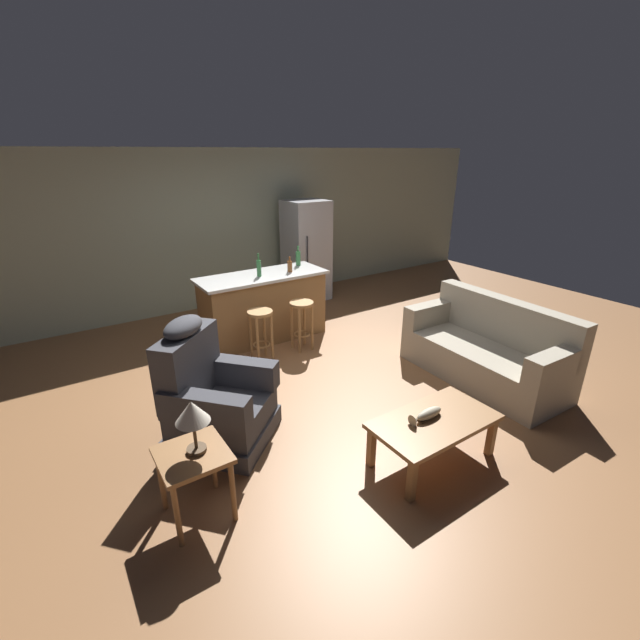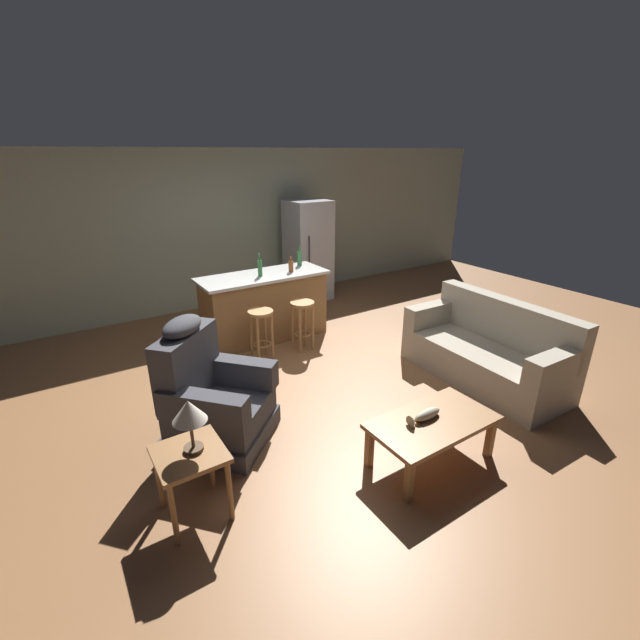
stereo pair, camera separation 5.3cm
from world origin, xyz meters
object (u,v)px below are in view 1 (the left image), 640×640
Objects in this scene: coffee_table at (434,425)px; couch at (487,351)px; fish_figurine at (426,415)px; table_lamp at (192,414)px; kitchen_island at (264,307)px; recliner_near_lamp at (214,399)px; bottle_tall_green at (290,266)px; bottle_short_amber at (259,268)px; bottle_wine_dark at (298,258)px; bar_stool_right at (302,317)px; refrigerator at (306,251)px; end_table at (194,464)px; bar_stool_left at (261,326)px.

couch reaches higher than coffee_table.
fish_figurine is 0.83× the size of table_lamp.
table_lamp reaches higher than kitchen_island.
recliner_near_lamp is 5.46× the size of bottle_tall_green.
bottle_wine_dark is at bearing 16.30° from bottle_short_amber.
recliner_near_lamp is (-1.39, 1.30, -0.04)m from fish_figurine.
bottle_short_amber is (-0.01, 3.11, 0.61)m from fish_figurine.
bottle_short_amber is (-0.46, 0.03, 0.04)m from bottle_tall_green.
bar_stool_right reaches higher than coffee_table.
fish_figurine is 0.18× the size of couch.
refrigerator is (2.93, 3.06, 0.46)m from recliner_near_lamp.
fish_figurine is (-0.06, 0.04, 0.10)m from coffee_table.
bottle_wine_dark is at bearing 61.33° from bar_stool_right.
refrigerator reaches higher than bottle_short_amber.
coffee_table is 1.96× the size of end_table.
coffee_table is 2.68× the size of table_lamp.
bottle_wine_dark reaches higher than end_table.
bottle_tall_green is (2.26, 2.58, 0.16)m from table_lamp.
couch is 3.57m from table_lamp.
end_table is 3.28m from kitchen_island.
refrigerator is 5.99× the size of bottle_wine_dark.
bar_stool_left is (1.55, 2.04, 0.01)m from end_table.
bottle_tall_green reaches higher than couch.
bottle_tall_green is at bearing 35.59° from bar_stool_left.
bottle_wine_dark is (0.69, 0.16, 0.58)m from kitchen_island.
refrigerator is at bearing 71.52° from coffee_table.
coffee_table is 2.59m from bar_stool_right.
bottle_tall_green is (1.85, 1.77, 0.61)m from recliner_near_lamp.
bar_stool_right is 1.08m from bottle_wine_dark.
couch is 2.36m from bar_stool_right.
end_table is 3.25m from bottle_short_amber.
kitchen_island is 2.65× the size of bar_stool_left.
bottle_short_amber is at bearing 119.26° from bar_stool_right.
bottle_short_amber is at bearing 176.01° from bottle_tall_green.
refrigerator is 1.31m from bottle_wine_dark.
recliner_near_lamp is 4.09× the size of bottle_wine_dark.
end_table is 3.50m from bottle_tall_green.
bar_stool_right is at bearing 43.84° from table_lamp.
bar_stool_right is 2.32× the size of bottle_wine_dark.
bar_stool_left is (1.09, 1.23, 0.05)m from recliner_near_lamp.
table_lamp is 3.82m from bottle_wine_dark.
recliner_near_lamp reaches higher than bar_stool_right.
kitchen_island is at bearing 90.06° from coffee_table.
coffee_table is 3.49× the size of bottle_short_amber.
end_table is at bearing -132.46° from bottle_wine_dark.
end_table is 0.82× the size of bar_stool_left.
bottle_tall_green is at bearing -3.99° from bottle_short_amber.
bottle_wine_dark reaches higher than table_lamp.
bottle_tall_green is at bearing 75.20° from bar_stool_right.
end_table is (-0.45, -0.81, 0.04)m from recliner_near_lamp.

